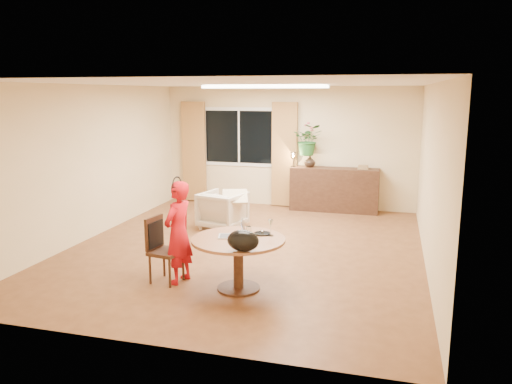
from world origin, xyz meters
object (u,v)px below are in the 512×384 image
(dining_table, at_px, (238,249))
(child, at_px, (178,232))
(armchair, at_px, (223,210))
(sideboard, at_px, (334,190))
(dining_chair, at_px, (166,250))

(dining_table, distance_m, child, 0.84)
(child, xyz_separation_m, armchair, (-0.32, 2.68, -0.33))
(armchair, distance_m, sideboard, 2.65)
(dining_chair, xyz_separation_m, child, (0.16, 0.05, 0.24))
(dining_chair, height_order, armchair, dining_chair)
(dining_table, xyz_separation_m, armchair, (-1.15, 2.72, -0.19))
(dining_table, height_order, child, child)
(dining_chair, distance_m, armchair, 2.73)
(child, bearing_deg, dining_table, 98.91)
(dining_table, bearing_deg, dining_chair, -179.47)
(dining_chair, bearing_deg, child, 25.64)
(child, distance_m, sideboard, 4.85)
(dining_table, relative_size, armchair, 1.57)
(dining_chair, bearing_deg, dining_table, 10.45)
(dining_chair, bearing_deg, sideboard, 80.39)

